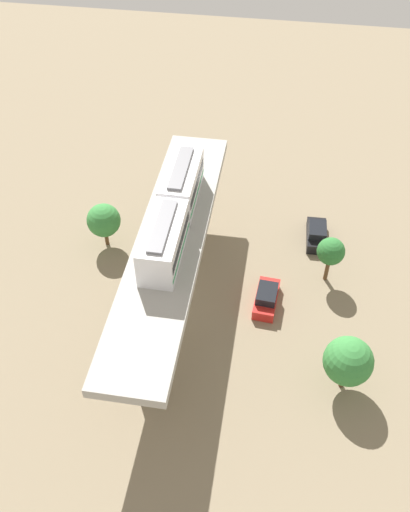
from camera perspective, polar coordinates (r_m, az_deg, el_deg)
ground_plane at (r=49.14m, az=-3.15°, el=-4.48°), size 120.00×120.00×0.00m
viaduct at (r=45.05m, az=-3.43°, el=0.12°), size 5.20×28.00×7.37m
train at (r=43.80m, az=-3.24°, el=4.51°), size 2.64×13.55×3.24m
parked_car_black at (r=54.83m, az=11.14°, el=2.17°), size 1.92×4.25×1.76m
parked_car_red at (r=48.57m, az=6.19°, el=-4.19°), size 2.10×4.32×1.76m
tree_near_viaduct at (r=49.51m, az=12.53°, el=0.42°), size 2.41×2.41×4.64m
tree_mid_lot at (r=42.64m, az=14.19°, el=-10.21°), size 3.65×3.65×5.04m
tree_far_corner at (r=52.74m, az=-10.14°, el=3.54°), size 3.10×3.10×4.52m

